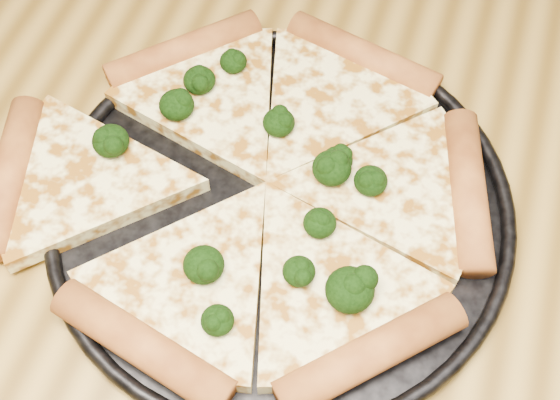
% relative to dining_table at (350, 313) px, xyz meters
% --- Properties ---
extents(dining_table, '(1.20, 0.90, 0.75)m').
position_rel_dining_table_xyz_m(dining_table, '(0.00, 0.00, 0.00)').
color(dining_table, olive).
rests_on(dining_table, ground).
extents(pizza_pan, '(0.35, 0.35, 0.02)m').
position_rel_dining_table_xyz_m(pizza_pan, '(-0.07, 0.03, 0.10)').
color(pizza_pan, black).
rests_on(pizza_pan, dining_table).
extents(pizza, '(0.40, 0.36, 0.03)m').
position_rel_dining_table_xyz_m(pizza, '(-0.09, 0.03, 0.11)').
color(pizza, '#FFF29C').
rests_on(pizza, pizza_pan).
extents(broccoli_florets, '(0.24, 0.24, 0.03)m').
position_rel_dining_table_xyz_m(broccoli_florets, '(-0.08, 0.03, 0.12)').
color(broccoli_florets, black).
rests_on(broccoli_florets, pizza).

